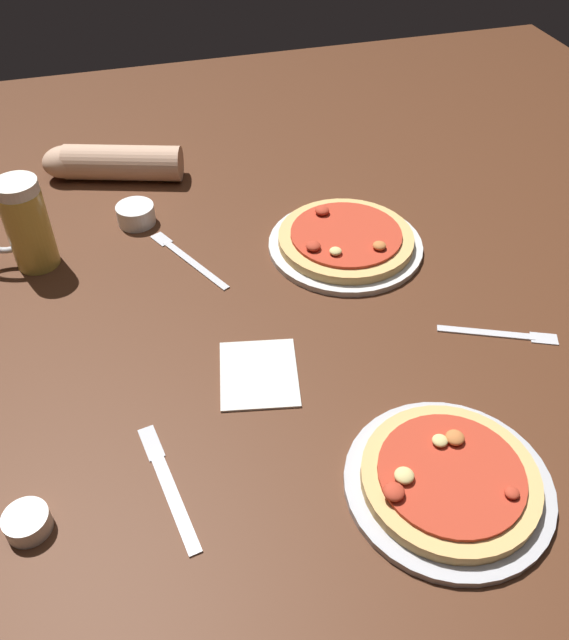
% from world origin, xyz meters
% --- Properties ---
extents(ground_plane, '(2.40, 2.40, 0.03)m').
position_xyz_m(ground_plane, '(0.00, 0.00, -0.01)').
color(ground_plane, '#4C2816').
extents(pizza_plate_near, '(0.28, 0.28, 0.05)m').
position_xyz_m(pizza_plate_near, '(0.13, -0.36, 0.02)').
color(pizza_plate_near, '#B2B2B7').
rests_on(pizza_plate_near, ground_plane).
extents(pizza_plate_far, '(0.30, 0.30, 0.05)m').
position_xyz_m(pizza_plate_far, '(0.18, 0.19, 0.02)').
color(pizza_plate_far, silver).
rests_on(pizza_plate_far, ground_plane).
extents(beer_mug_dark, '(0.14, 0.08, 0.18)m').
position_xyz_m(beer_mug_dark, '(-0.40, 0.30, 0.09)').
color(beer_mug_dark, gold).
rests_on(beer_mug_dark, ground_plane).
extents(ramekin_sauce, '(0.08, 0.08, 0.04)m').
position_xyz_m(ramekin_sauce, '(-0.20, 0.39, 0.02)').
color(ramekin_sauce, white).
rests_on(ramekin_sauce, ground_plane).
extents(ramekin_butter, '(0.06, 0.06, 0.03)m').
position_xyz_m(ramekin_butter, '(-0.41, -0.27, 0.01)').
color(ramekin_butter, silver).
rests_on(ramekin_butter, ground_plane).
extents(napkin_folded, '(0.15, 0.17, 0.01)m').
position_xyz_m(napkin_folded, '(-0.07, -0.09, 0.00)').
color(napkin_folded, silver).
rests_on(napkin_folded, ground_plane).
extents(fork_left, '(0.12, 0.21, 0.01)m').
position_xyz_m(fork_left, '(-0.13, 0.24, 0.00)').
color(fork_left, silver).
rests_on(fork_left, ground_plane).
extents(knife_right, '(0.06, 0.22, 0.01)m').
position_xyz_m(knife_right, '(-0.24, -0.25, 0.00)').
color(knife_right, silver).
rests_on(knife_right, ground_plane).
extents(fork_spare, '(0.19, 0.10, 0.01)m').
position_xyz_m(fork_spare, '(0.34, -0.11, 0.00)').
color(fork_spare, silver).
rests_on(fork_spare, ground_plane).
extents(diner_arm, '(0.31, 0.15, 0.08)m').
position_xyz_m(diner_arm, '(-0.24, 0.58, 0.04)').
color(diner_arm, tan).
rests_on(diner_arm, ground_plane).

